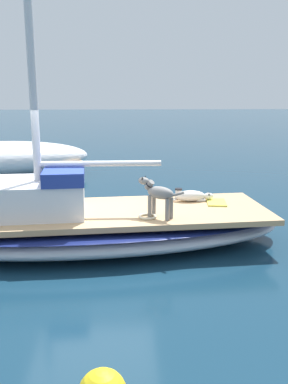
{
  "coord_description": "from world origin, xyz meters",
  "views": [
    {
      "loc": [
        -7.58,
        -0.64,
        2.82
      ],
      "look_at": [
        0.0,
        -1.0,
        1.01
      ],
      "focal_mm": 39.73,
      "sensor_mm": 36.0,
      "label": 1
    }
  ],
  "objects_px": {
    "sailboat_main": "(91,228)",
    "dog_grey": "(158,194)",
    "dog_white": "(192,196)",
    "coiled_rope": "(147,217)",
    "deck_winch": "(178,194)",
    "deck_towel": "(216,202)"
  },
  "relations": [
    {
      "from": "deck_towel",
      "to": "dog_grey",
      "type": "bearing_deg",
      "value": 126.03
    },
    {
      "from": "dog_white",
      "to": "deck_winch",
      "type": "relative_size",
      "value": 4.53
    },
    {
      "from": "dog_white",
      "to": "coiled_rope",
      "type": "bearing_deg",
      "value": 138.97
    },
    {
      "from": "sailboat_main",
      "to": "dog_white",
      "type": "relative_size",
      "value": 7.8
    },
    {
      "from": "dog_white",
      "to": "deck_winch",
      "type": "height_order",
      "value": "dog_white"
    },
    {
      "from": "sailboat_main",
      "to": "dog_grey",
      "type": "bearing_deg",
      "value": -110.02
    },
    {
      "from": "dog_white",
      "to": "deck_towel",
      "type": "xyz_separation_m",
      "value": [
        -0.18,
        -0.46,
        -0.09
      ]
    },
    {
      "from": "sailboat_main",
      "to": "coiled_rope",
      "type": "distance_m",
      "value": 1.19
    },
    {
      "from": "dog_grey",
      "to": "sailboat_main",
      "type": "bearing_deg",
      "value": 69.98
    },
    {
      "from": "sailboat_main",
      "to": "dog_grey",
      "type": "relative_size",
      "value": 9.43
    },
    {
      "from": "deck_winch",
      "to": "coiled_rope",
      "type": "height_order",
      "value": "deck_winch"
    },
    {
      "from": "dog_white",
      "to": "dog_grey",
      "type": "height_order",
      "value": "dog_grey"
    },
    {
      "from": "dog_grey",
      "to": "coiled_rope",
      "type": "relative_size",
      "value": 2.43
    },
    {
      "from": "dog_white",
      "to": "coiled_rope",
      "type": "xyz_separation_m",
      "value": [
        -1.1,
        0.96,
        -0.08
      ]
    },
    {
      "from": "coiled_rope",
      "to": "deck_towel",
      "type": "bearing_deg",
      "value": -56.91
    },
    {
      "from": "coiled_rope",
      "to": "dog_grey",
      "type": "bearing_deg",
      "value": -80.92
    },
    {
      "from": "deck_winch",
      "to": "deck_towel",
      "type": "bearing_deg",
      "value": -121.16
    },
    {
      "from": "dog_white",
      "to": "dog_grey",
      "type": "relative_size",
      "value": 1.21
    },
    {
      "from": "deck_winch",
      "to": "coiled_rope",
      "type": "distance_m",
      "value": 1.53
    },
    {
      "from": "dog_white",
      "to": "deck_towel",
      "type": "relative_size",
      "value": 1.7
    },
    {
      "from": "dog_grey",
      "to": "dog_white",
      "type": "bearing_deg",
      "value": -35.7
    },
    {
      "from": "sailboat_main",
      "to": "deck_towel",
      "type": "bearing_deg",
      "value": -79.7
    }
  ]
}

